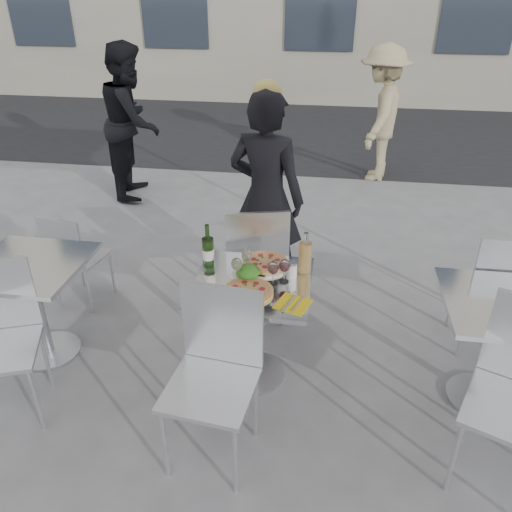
# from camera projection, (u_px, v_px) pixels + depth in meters

# --- Properties ---
(ground) EXTENTS (80.00, 80.00, 0.00)m
(ground) POSITION_uv_depth(u_px,v_px,m) (253.00, 374.00, 3.44)
(ground) COLOR slate
(street_asphalt) EXTENTS (24.00, 5.00, 0.00)m
(street_asphalt) POSITION_uv_depth(u_px,v_px,m) (310.00, 129.00, 9.05)
(street_asphalt) COLOR black
(street_asphalt) RESTS_ON ground
(main_table) EXTENTS (0.72, 0.72, 0.75)m
(main_table) POSITION_uv_depth(u_px,v_px,m) (252.00, 310.00, 3.18)
(main_table) COLOR #B7BABF
(main_table) RESTS_ON ground
(side_table_left) EXTENTS (0.72, 0.72, 0.75)m
(side_table_left) POSITION_uv_depth(u_px,v_px,m) (34.00, 290.00, 3.38)
(side_table_left) COLOR #B7BABF
(side_table_left) RESTS_ON ground
(side_table_right) EXTENTS (0.72, 0.72, 0.75)m
(side_table_right) POSITION_uv_depth(u_px,v_px,m) (500.00, 332.00, 2.97)
(side_table_right) COLOR #B7BABF
(side_table_right) RESTS_ON ground
(chair_far) EXTENTS (0.55, 0.56, 0.99)m
(chair_far) POSITION_uv_depth(u_px,v_px,m) (256.00, 256.00, 3.70)
(chair_far) COLOR silver
(chair_far) RESTS_ON ground
(chair_near) EXTENTS (0.50, 0.52, 1.00)m
(chair_near) POSITION_uv_depth(u_px,v_px,m) (216.00, 363.00, 2.66)
(chair_near) COLOR silver
(chair_near) RESTS_ON ground
(side_chair_lfar) EXTENTS (0.43, 0.44, 0.82)m
(side_chair_lfar) POSITION_uv_depth(u_px,v_px,m) (72.00, 253.00, 3.95)
(side_chair_lfar) COLOR silver
(side_chair_lfar) RESTS_ON ground
(side_chair_rfar) EXTENTS (0.44, 0.46, 0.97)m
(side_chair_rfar) POSITION_uv_depth(u_px,v_px,m) (499.00, 284.00, 3.38)
(side_chair_rfar) COLOR silver
(side_chair_rfar) RESTS_ON ground
(woman_diner) EXTENTS (0.72, 0.57, 1.72)m
(woman_diner) POSITION_uv_depth(u_px,v_px,m) (266.00, 199.00, 3.96)
(woman_diner) COLOR black
(woman_diner) RESTS_ON ground
(pedestrian_a) EXTENTS (0.82, 0.98, 1.80)m
(pedestrian_a) POSITION_uv_depth(u_px,v_px,m) (132.00, 122.00, 5.94)
(pedestrian_a) COLOR black
(pedestrian_a) RESTS_ON ground
(pedestrian_b) EXTENTS (0.86, 1.22, 1.72)m
(pedestrian_b) POSITION_uv_depth(u_px,v_px,m) (380.00, 114.00, 6.44)
(pedestrian_b) COLOR tan
(pedestrian_b) RESTS_ON ground
(pizza_near) EXTENTS (0.30, 0.30, 0.02)m
(pizza_near) POSITION_uv_depth(u_px,v_px,m) (248.00, 291.00, 2.96)
(pizza_near) COLOR #DCA655
(pizza_near) RESTS_ON main_table
(pizza_far) EXTENTS (0.33, 0.33, 0.03)m
(pizza_far) POSITION_uv_depth(u_px,v_px,m) (265.00, 263.00, 3.24)
(pizza_far) COLOR white
(pizza_far) RESTS_ON main_table
(salad_plate) EXTENTS (0.22, 0.22, 0.09)m
(salad_plate) POSITION_uv_depth(u_px,v_px,m) (248.00, 273.00, 3.10)
(salad_plate) COLOR white
(salad_plate) RESTS_ON main_table
(wine_bottle) EXTENTS (0.07, 0.08, 0.29)m
(wine_bottle) POSITION_uv_depth(u_px,v_px,m) (208.00, 251.00, 3.19)
(wine_bottle) COLOR #305A21
(wine_bottle) RESTS_ON main_table
(carafe) EXTENTS (0.08, 0.08, 0.29)m
(carafe) POSITION_uv_depth(u_px,v_px,m) (305.00, 258.00, 3.10)
(carafe) COLOR #E7B962
(carafe) RESTS_ON main_table
(sugar_shaker) EXTENTS (0.06, 0.06, 0.11)m
(sugar_shaker) POSITION_uv_depth(u_px,v_px,m) (292.00, 270.00, 3.10)
(sugar_shaker) COLOR white
(sugar_shaker) RESTS_ON main_table
(wineglass_white_a) EXTENTS (0.07, 0.07, 0.16)m
(wineglass_white_a) POSITION_uv_depth(u_px,v_px,m) (237.00, 265.00, 3.04)
(wineglass_white_a) COLOR white
(wineglass_white_a) RESTS_ON main_table
(wineglass_white_b) EXTENTS (0.07, 0.07, 0.16)m
(wineglass_white_b) POSITION_uv_depth(u_px,v_px,m) (247.00, 256.00, 3.13)
(wineglass_white_b) COLOR white
(wineglass_white_b) RESTS_ON main_table
(wineglass_red_a) EXTENTS (0.07, 0.07, 0.16)m
(wineglass_red_a) POSITION_uv_depth(u_px,v_px,m) (273.00, 269.00, 3.00)
(wineglass_red_a) COLOR white
(wineglass_red_a) RESTS_ON main_table
(wineglass_red_b) EXTENTS (0.07, 0.07, 0.16)m
(wineglass_red_b) POSITION_uv_depth(u_px,v_px,m) (284.00, 266.00, 3.02)
(wineglass_red_b) COLOR white
(wineglass_red_b) RESTS_ON main_table
(napkin_left) EXTENTS (0.25, 0.25, 0.01)m
(napkin_left) POSITION_uv_depth(u_px,v_px,m) (203.00, 293.00, 2.96)
(napkin_left) COLOR yellow
(napkin_left) RESTS_ON main_table
(napkin_right) EXTENTS (0.23, 0.23, 0.01)m
(napkin_right) POSITION_uv_depth(u_px,v_px,m) (293.00, 304.00, 2.86)
(napkin_right) COLOR yellow
(napkin_right) RESTS_ON main_table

